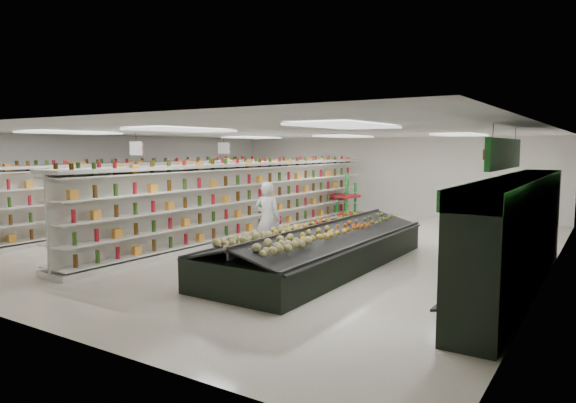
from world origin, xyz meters
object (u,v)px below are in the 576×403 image
Objects in this scene: gondola_center at (247,202)px; shopper_main at (268,219)px; produce_island at (321,247)px; soda_endcap at (341,198)px; shopper_background at (252,204)px; gondola_left at (136,198)px.

gondola_center is 6.95× the size of shopper_main.
produce_island is at bearing 160.54° from shopper_main.
soda_endcap is 3.98m from shopper_background.
gondola_left is 6.84× the size of shopper_main.
shopper_main is at bearing 170.79° from produce_island.
shopper_background is at bearing -59.64° from shopper_main.
gondola_center is 8.69× the size of shopper_background.
gondola_center reaches higher than produce_island.
produce_island is 8.69m from soda_endcap.
soda_endcap is 0.85× the size of shopper_main.
shopper_main is (2.33, -2.24, -0.10)m from gondola_center.
produce_island is at bearing -102.09° from shopper_background.
gondola_left is 4.24m from gondola_center.
gondola_left is at bearing -22.31° from shopper_main.
gondola_center reaches higher than soda_endcap.
gondola_center is 1.94× the size of produce_island.
gondola_left is 4.03m from shopper_background.
gondola_left is at bearing 168.53° from produce_island.
gondola_center is 4.78m from produce_island.
produce_island is 6.83m from shopper_background.
soda_endcap reaches higher than shopper_background.
produce_island is at bearing -30.33° from gondola_center.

